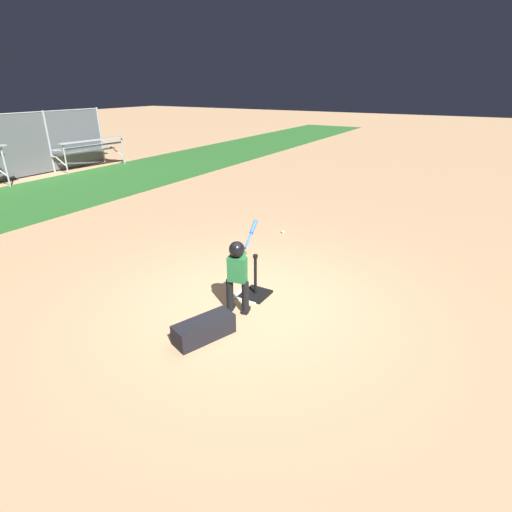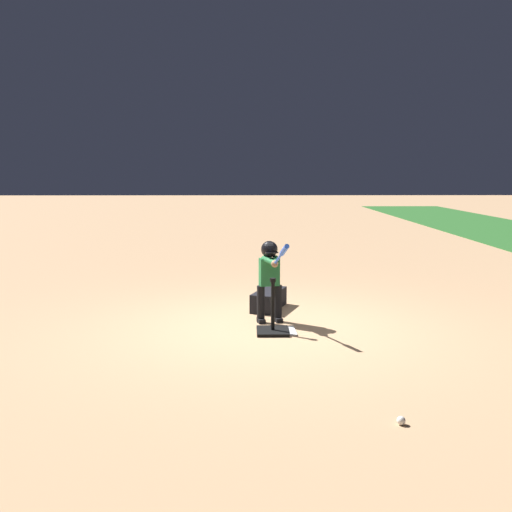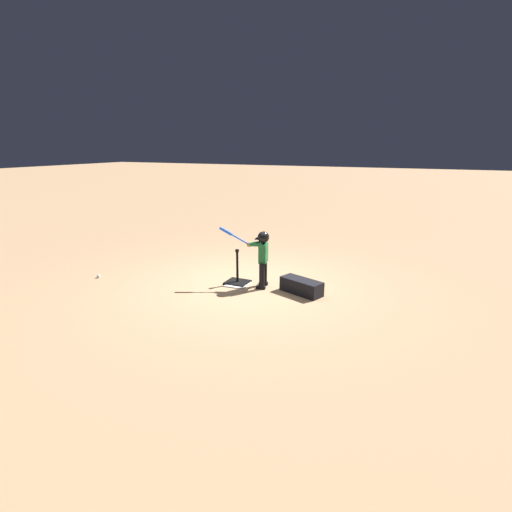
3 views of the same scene
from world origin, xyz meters
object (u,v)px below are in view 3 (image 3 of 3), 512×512
object	(u,v)px
batter_child	(261,252)
equipment_bag	(301,286)
baseball	(99,276)
batting_tee	(237,279)

from	to	relation	value
batter_child	equipment_bag	world-z (taller)	batter_child
baseball	equipment_bag	size ratio (longest dim) A/B	0.09
batter_child	equipment_bag	size ratio (longest dim) A/B	1.43
equipment_bag	batter_child	bearing A→B (deg)	19.48
batting_tee	equipment_bag	distance (m)	1.38
batter_child	equipment_bag	bearing A→B (deg)	179.17
batting_tee	baseball	size ratio (longest dim) A/B	9.74
baseball	equipment_bag	world-z (taller)	equipment_bag
batting_tee	batter_child	world-z (taller)	batter_child
batting_tee	batter_child	xyz separation A→B (m)	(-0.53, -0.02, 0.63)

